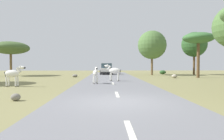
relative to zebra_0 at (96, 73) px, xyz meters
The scene contains 15 objects.
ground_plane 8.25m from the zebra_0, 79.88° to the right, with size 90.00×90.00×0.00m, color olive.
road 8.24m from the zebra_0, 79.88° to the right, with size 6.00×64.00×0.05m, color slate.
lane_markings 9.22m from the zebra_0, 80.97° to the right, with size 0.16×56.00×0.01m.
zebra_0 is the anchor object (origin of this frame).
zebra_1 6.11m from the zebra_0, 163.99° to the right, with size 1.66×0.59×1.57m.
zebra_2 2.99m from the zebra_0, 58.24° to the left, with size 1.65×0.79×1.60m.
car_0 16.00m from the zebra_0, 86.65° to the left, with size 2.06×4.36×1.74m.
tree_0 18.27m from the zebra_0, 134.77° to the left, with size 5.14×5.14×4.85m.
tree_5 21.23m from the zebra_0, 45.61° to the left, with size 3.87×3.87×6.66m.
tree_6 16.53m from the zebra_0, 61.05° to the left, with size 4.30×4.30×6.71m.
tree_7 14.63m from the zebra_0, 32.42° to the left, with size 3.69×3.69×5.43m.
bush_0 19.55m from the zebra_0, 58.65° to the left, with size 1.07×0.96×0.64m, color #2D5628.
rock_0 11.47m from the zebra_0, 38.86° to the left, with size 0.64×0.60×0.44m, color #A89E8C.
rock_2 8.21m from the zebra_0, 112.66° to the right, with size 0.42×0.36×0.33m, color gray.
rock_3 9.77m from the zebra_0, 108.48° to the left, with size 0.70×0.64×0.37m, color gray.
Camera 1 is at (-0.57, -8.64, 1.62)m, focal length 32.85 mm.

